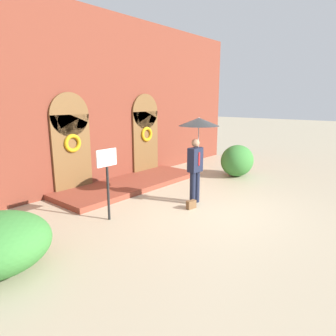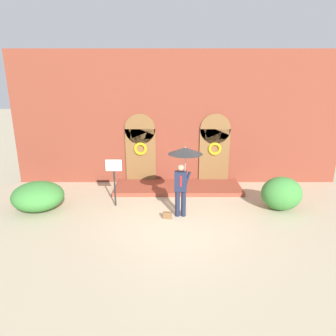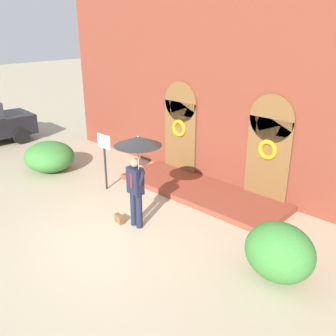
{
  "view_description": "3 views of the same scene",
  "coord_description": "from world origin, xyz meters",
  "px_view_note": "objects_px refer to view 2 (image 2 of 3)",
  "views": [
    {
      "loc": [
        -6.6,
        -4.1,
        2.81
      ],
      "look_at": [
        -0.36,
        1.14,
        0.97
      ],
      "focal_mm": 32.0,
      "sensor_mm": 36.0,
      "label": 1
    },
    {
      "loc": [
        -0.41,
        -8.74,
        4.37
      ],
      "look_at": [
        -0.37,
        1.27,
        1.44
      ],
      "focal_mm": 32.0,
      "sensor_mm": 36.0,
      "label": 2
    },
    {
      "loc": [
        6.19,
        -4.98,
        4.77
      ],
      "look_at": [
        -0.21,
        1.84,
        1.11
      ],
      "focal_mm": 40.0,
      "sensor_mm": 36.0,
      "label": 3
    }
  ],
  "objects_px": {
    "person_with_umbrella": "(183,161)",
    "shrub_right": "(280,193)",
    "handbag": "(166,215)",
    "shrub_left": "(37,196)",
    "sign_post": "(113,175)"
  },
  "relations": [
    {
      "from": "person_with_umbrella",
      "to": "shrub_left",
      "type": "bearing_deg",
      "value": 174.15
    },
    {
      "from": "person_with_umbrella",
      "to": "shrub_right",
      "type": "relative_size",
      "value": 1.69
    },
    {
      "from": "person_with_umbrella",
      "to": "handbag",
      "type": "relative_size",
      "value": 8.44
    },
    {
      "from": "person_with_umbrella",
      "to": "shrub_right",
      "type": "distance_m",
      "value": 3.73
    },
    {
      "from": "person_with_umbrella",
      "to": "shrub_right",
      "type": "bearing_deg",
      "value": 8.91
    },
    {
      "from": "sign_post",
      "to": "shrub_right",
      "type": "height_order",
      "value": "sign_post"
    },
    {
      "from": "shrub_left",
      "to": "shrub_right",
      "type": "bearing_deg",
      "value": 0.15
    },
    {
      "from": "person_with_umbrella",
      "to": "shrub_left",
      "type": "relative_size",
      "value": 1.34
    },
    {
      "from": "sign_post",
      "to": "handbag",
      "type": "bearing_deg",
      "value": -29.71
    },
    {
      "from": "sign_post",
      "to": "shrub_right",
      "type": "bearing_deg",
      "value": -3.27
    },
    {
      "from": "sign_post",
      "to": "shrub_right",
      "type": "relative_size",
      "value": 1.23
    },
    {
      "from": "person_with_umbrella",
      "to": "handbag",
      "type": "height_order",
      "value": "person_with_umbrella"
    },
    {
      "from": "shrub_left",
      "to": "shrub_right",
      "type": "relative_size",
      "value": 1.27
    },
    {
      "from": "handbag",
      "to": "shrub_left",
      "type": "distance_m",
      "value": 4.59
    },
    {
      "from": "sign_post",
      "to": "shrub_left",
      "type": "xyz_separation_m",
      "value": [
        -2.63,
        -0.36,
        -0.66
      ]
    }
  ]
}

